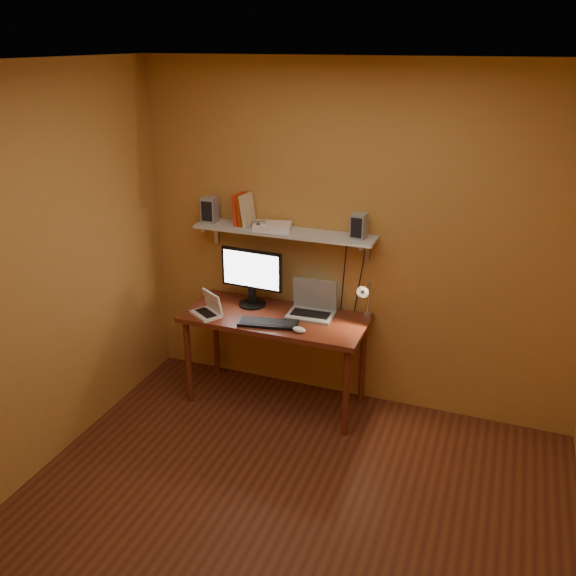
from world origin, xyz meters
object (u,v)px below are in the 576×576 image
at_px(desk, 275,326).
at_px(speaker_left, 210,210).
at_px(netbook, 209,308).
at_px(mouse, 299,330).
at_px(monitor, 252,275).
at_px(speaker_right, 359,226).
at_px(laptop, 313,305).
at_px(keyboard, 268,323).
at_px(shelf_camera, 258,225).
at_px(router, 272,226).
at_px(wall_shelf, 284,232).
at_px(desk_lamp, 365,297).

height_order(desk, speaker_left, speaker_left).
distance_m(netbook, mouse, 0.75).
relative_size(monitor, speaker_right, 2.77).
height_order(mouse, speaker_left, speaker_left).
relative_size(monitor, laptop, 1.44).
relative_size(keyboard, shelf_camera, 3.84).
height_order(monitor, laptop, monitor).
relative_size(desk, speaker_left, 7.11).
relative_size(mouse, router, 0.37).
xyz_separation_m(netbook, mouse, (0.74, -0.04, -0.03)).
distance_m(wall_shelf, laptop, 0.60).
xyz_separation_m(monitor, mouse, (0.51, -0.32, -0.24)).
xyz_separation_m(netbook, speaker_right, (1.06, 0.34, 0.67)).
bearing_deg(shelf_camera, speaker_left, 172.32).
bearing_deg(desk, mouse, -36.39).
bearing_deg(monitor, mouse, -29.36).
distance_m(netbook, speaker_right, 1.29).
height_order(mouse, shelf_camera, shelf_camera).
height_order(monitor, speaker_right, speaker_right).
distance_m(wall_shelf, keyboard, 0.69).
bearing_deg(netbook, speaker_right, 50.57).
relative_size(monitor, keyboard, 1.15).
relative_size(desk, laptop, 3.98).
bearing_deg(desk_lamp, speaker_left, 176.94).
relative_size(wall_shelf, monitor, 2.76).
bearing_deg(shelf_camera, router, 26.32).
distance_m(speaker_left, speaker_right, 1.19).
height_order(monitor, netbook, monitor).
xyz_separation_m(monitor, router, (0.16, 0.05, 0.39)).
bearing_deg(speaker_right, netbook, -155.18).
relative_size(monitor, shelf_camera, 4.41).
relative_size(monitor, desk_lamp, 1.35).
xyz_separation_m(wall_shelf, router, (-0.09, -0.01, 0.04)).
bearing_deg(router, wall_shelf, 7.46).
distance_m(laptop, netbook, 0.79).
bearing_deg(netbook, keyboard, 31.28).
distance_m(desk_lamp, speaker_left, 1.38).
relative_size(desk, wall_shelf, 1.00).
height_order(desk_lamp, shelf_camera, shelf_camera).
distance_m(keyboard, mouse, 0.25).
xyz_separation_m(wall_shelf, mouse, (0.26, -0.39, -0.59)).
height_order(speaker_left, speaker_right, speaker_left).
relative_size(laptop, shelf_camera, 3.06).
bearing_deg(shelf_camera, speaker_right, 4.25).
height_order(keyboard, speaker_right, speaker_right).
distance_m(wall_shelf, speaker_right, 0.58).
xyz_separation_m(laptop, mouse, (0.01, -0.33, -0.05)).
height_order(desk, netbook, netbook).
height_order(netbook, speaker_left, speaker_left).
height_order(speaker_left, router, speaker_left).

